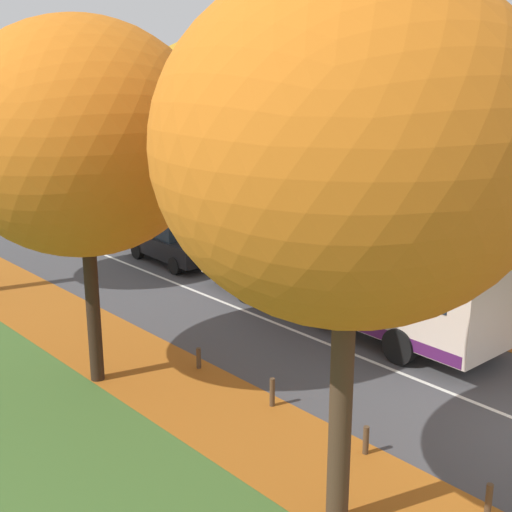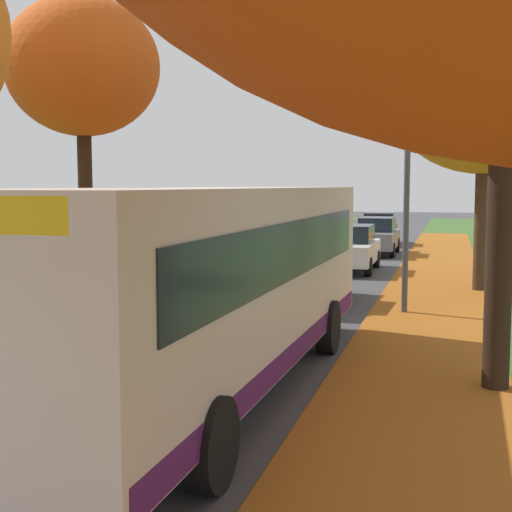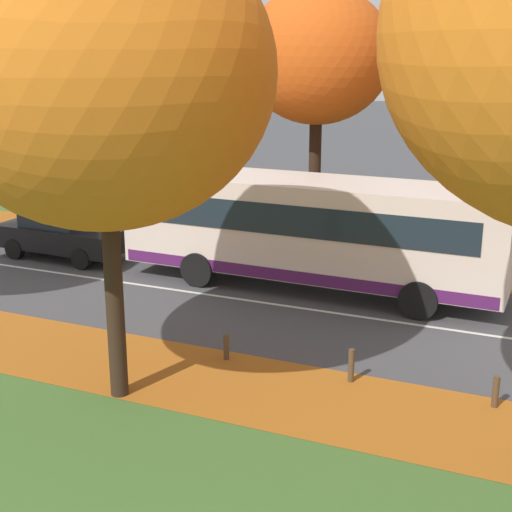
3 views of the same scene
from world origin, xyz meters
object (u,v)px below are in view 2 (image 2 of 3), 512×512
object	(u,v)px
bus	(210,277)
car_white_following	(351,248)
car_red_fourth_in_line	(379,228)
streetlamp_right	(393,154)
car_black_lead	(305,272)
tree_left_mid	(82,68)
car_grey_third_in_line	(377,236)
tree_right_mid	(484,86)

from	to	relation	value
bus	car_white_following	bearing A→B (deg)	90.27
car_red_fourth_in_line	streetlamp_right	bearing A→B (deg)	-83.55
bus	car_black_lead	distance (m)	8.21
tree_left_mid	car_black_lead	bearing A→B (deg)	-12.53
streetlamp_right	car_red_fourth_in_line	xyz separation A→B (m)	(-2.22, 19.68, -2.92)
bus	car_red_fourth_in_line	size ratio (longest dim) A/B	2.45
car_white_following	car_red_fourth_in_line	xyz separation A→B (m)	(-0.17, 11.80, 0.00)
tree_left_mid	car_white_following	xyz separation A→B (m)	(7.25, 5.59, -5.67)
car_black_lead	streetlamp_right	bearing A→B (deg)	-17.92
car_white_following	car_grey_third_in_line	bearing A→B (deg)	87.57
car_grey_third_in_line	car_black_lead	bearing A→B (deg)	-91.91
tree_left_mid	car_grey_third_in_line	world-z (taller)	tree_left_mid
streetlamp_right	car_red_fourth_in_line	distance (m)	20.02
tree_left_mid	car_grey_third_in_line	size ratio (longest dim) A/B	2.04
streetlamp_right	car_white_following	world-z (taller)	streetlamp_right
car_black_lead	car_white_following	xyz separation A→B (m)	(0.18, 7.16, 0.00)
tree_left_mid	car_white_following	world-z (taller)	tree_left_mid
car_white_following	tree_right_mid	bearing A→B (deg)	-40.94
car_white_following	car_red_fourth_in_line	bearing A→B (deg)	90.84
streetlamp_right	car_grey_third_in_line	bearing A→B (deg)	97.14
bus	tree_right_mid	bearing A→B (deg)	70.51
streetlamp_right	car_red_fourth_in_line	world-z (taller)	streetlamp_right
car_black_lead	car_grey_third_in_line	world-z (taller)	same
tree_right_mid	car_white_following	world-z (taller)	tree_right_mid
tree_right_mid	tree_left_mid	bearing A→B (deg)	-170.37
car_grey_third_in_line	tree_left_mid	bearing A→B (deg)	-122.22
streetlamp_right	bus	xyz separation A→B (m)	(-1.98, -7.43, -2.03)
tree_left_mid	tree_right_mid	xyz separation A→B (m)	(11.45, 1.94, -0.69)
tree_right_mid	streetlamp_right	bearing A→B (deg)	-116.93
car_black_lead	car_white_following	distance (m)	7.16
car_white_following	car_grey_third_in_line	distance (m)	6.35
car_red_fourth_in_line	tree_right_mid	bearing A→B (deg)	-74.19
tree_right_mid	car_grey_third_in_line	xyz separation A→B (m)	(-3.93, 9.99, -4.98)
tree_right_mid	bus	world-z (taller)	tree_right_mid
tree_left_mid	car_white_following	bearing A→B (deg)	37.63
bus	car_grey_third_in_line	distance (m)	21.67
tree_left_mid	car_red_fourth_in_line	bearing A→B (deg)	67.86
tree_left_mid	car_black_lead	world-z (taller)	tree_left_mid
streetlamp_right	car_white_following	distance (m)	8.65
tree_right_mid	car_black_lead	distance (m)	7.51
streetlamp_right	car_grey_third_in_line	distance (m)	14.63
streetlamp_right	car_white_following	xyz separation A→B (m)	(-2.05, 7.88, -2.92)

